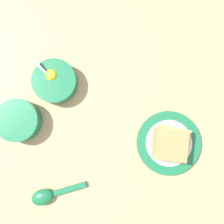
# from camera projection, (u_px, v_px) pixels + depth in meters

# --- Properties ---
(ground_plane) EXTENTS (3.00, 3.00, 0.00)m
(ground_plane) POSITION_uv_depth(u_px,v_px,m) (91.00, 136.00, 0.81)
(ground_plane) COLOR tan
(egg_bowl) EXTENTS (0.13, 0.14, 0.08)m
(egg_bowl) POSITION_uv_depth(u_px,v_px,m) (55.00, 81.00, 0.79)
(egg_bowl) COLOR #196B42
(egg_bowl) RESTS_ON ground_plane
(toast_plate) EXTENTS (0.20, 0.20, 0.01)m
(toast_plate) POSITION_uv_depth(u_px,v_px,m) (168.00, 143.00, 0.80)
(toast_plate) COLOR #196B42
(toast_plate) RESTS_ON ground_plane
(toast_sandwich) EXTENTS (0.13, 0.13, 0.05)m
(toast_sandwich) POSITION_uv_depth(u_px,v_px,m) (171.00, 143.00, 0.77)
(toast_sandwich) COLOR tan
(toast_sandwich) RESTS_ON toast_plate
(soup_spoon) EXTENTS (0.17, 0.05, 0.03)m
(soup_spoon) POSITION_uv_depth(u_px,v_px,m) (47.00, 195.00, 0.78)
(soup_spoon) COLOR #196B42
(soup_spoon) RESTS_ON ground_plane
(congee_bowl) EXTENTS (0.13, 0.13, 0.05)m
(congee_bowl) POSITION_uv_depth(u_px,v_px,m) (18.00, 120.00, 0.78)
(congee_bowl) COLOR #196B42
(congee_bowl) RESTS_ON ground_plane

